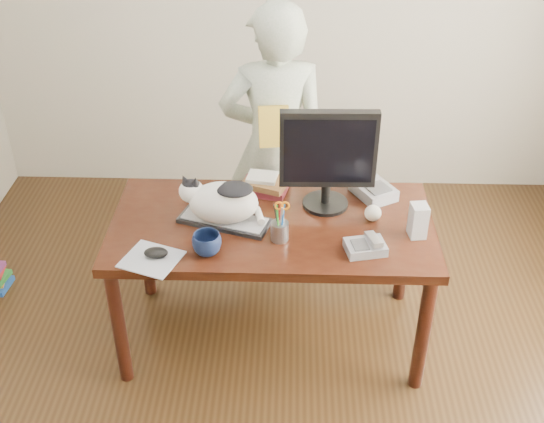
% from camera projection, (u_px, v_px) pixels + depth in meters
% --- Properties ---
extents(room, '(4.50, 4.50, 4.50)m').
position_uv_depth(room, '(267.00, 182.00, 2.54)').
color(room, black).
rests_on(room, ground).
extents(desk, '(1.60, 0.80, 0.75)m').
position_uv_depth(desk, '(273.00, 238.00, 3.52)').
color(desk, black).
rests_on(desk, ground).
extents(keyboard, '(0.48, 0.30, 0.03)m').
position_uv_depth(keyboard, '(224.00, 220.00, 3.36)').
color(keyboard, black).
rests_on(keyboard, desk).
extents(cat, '(0.44, 0.30, 0.25)m').
position_uv_depth(cat, '(221.00, 200.00, 3.30)').
color(cat, white).
rests_on(cat, keyboard).
extents(monitor, '(0.48, 0.24, 0.54)m').
position_uv_depth(monitor, '(328.00, 155.00, 3.32)').
color(monitor, black).
rests_on(monitor, desk).
extents(pen_cup, '(0.09, 0.09, 0.22)m').
position_uv_depth(pen_cup, '(280.00, 229.00, 3.22)').
color(pen_cup, gray).
rests_on(pen_cup, desk).
extents(mousepad, '(0.31, 0.30, 0.01)m').
position_uv_depth(mousepad, '(151.00, 259.00, 3.12)').
color(mousepad, '#A8ABB4').
rests_on(mousepad, desk).
extents(mouse, '(0.13, 0.11, 0.04)m').
position_uv_depth(mouse, '(156.00, 253.00, 3.12)').
color(mouse, black).
rests_on(mouse, mousepad).
extents(coffee_mug, '(0.18, 0.18, 0.11)m').
position_uv_depth(coffee_mug, '(207.00, 244.00, 3.13)').
color(coffee_mug, '#0D1734').
rests_on(coffee_mug, desk).
extents(phone, '(0.21, 0.18, 0.08)m').
position_uv_depth(phone, '(366.00, 246.00, 3.16)').
color(phone, slate).
rests_on(phone, desk).
extents(speaker, '(0.09, 0.09, 0.17)m').
position_uv_depth(speaker, '(418.00, 221.00, 3.23)').
color(speaker, '#9C9C9E').
rests_on(speaker, desk).
extents(baseball, '(0.08, 0.08, 0.08)m').
position_uv_depth(baseball, '(373.00, 213.00, 3.37)').
color(baseball, silver).
rests_on(baseball, desk).
extents(book_stack, '(0.28, 0.24, 0.09)m').
position_uv_depth(book_stack, '(265.00, 184.00, 3.60)').
color(book_stack, '#53161C').
rests_on(book_stack, desk).
extents(calculator, '(0.26, 0.28, 0.07)m').
position_uv_depth(calculator, '(374.00, 190.00, 3.56)').
color(calculator, slate).
rests_on(calculator, desk).
extents(person, '(0.66, 0.48, 1.68)m').
position_uv_depth(person, '(275.00, 147.00, 3.84)').
color(person, silver).
rests_on(person, ground).
extents(held_book, '(0.17, 0.12, 0.22)m').
position_uv_depth(held_book, '(274.00, 126.00, 3.58)').
color(held_book, gold).
rests_on(held_book, person).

